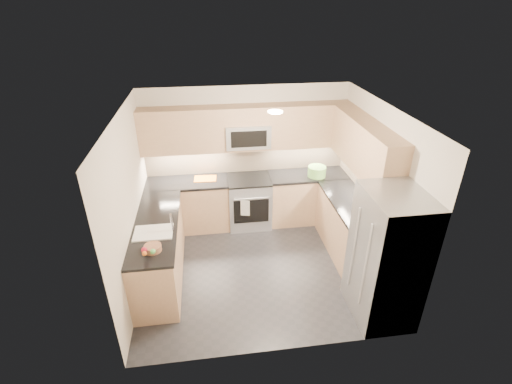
% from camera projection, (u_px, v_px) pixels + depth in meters
% --- Properties ---
extents(floor, '(3.60, 3.20, 0.00)m').
position_uv_depth(floor, '(259.00, 266.00, 5.90)').
color(floor, '#27272C').
rests_on(floor, ground).
extents(ceiling, '(3.60, 3.20, 0.02)m').
position_uv_depth(ceiling, '(260.00, 111.00, 4.73)').
color(ceiling, beige).
rests_on(ceiling, wall_back).
extents(wall_back, '(3.60, 0.02, 2.50)m').
position_uv_depth(wall_back, '(246.00, 155.00, 6.71)').
color(wall_back, beige).
rests_on(wall_back, floor).
extents(wall_front, '(3.60, 0.02, 2.50)m').
position_uv_depth(wall_front, '(282.00, 269.00, 3.91)').
color(wall_front, beige).
rests_on(wall_front, floor).
extents(wall_left, '(0.02, 3.20, 2.50)m').
position_uv_depth(wall_left, '(130.00, 206.00, 5.09)').
color(wall_left, beige).
rests_on(wall_left, floor).
extents(wall_right, '(0.02, 3.20, 2.50)m').
position_uv_depth(wall_right, '(378.00, 189.00, 5.53)').
color(wall_right, beige).
rests_on(wall_right, floor).
extents(base_cab_back_left, '(1.42, 0.60, 0.90)m').
position_uv_depth(base_cab_back_left, '(189.00, 206.00, 6.69)').
color(base_cab_back_left, tan).
rests_on(base_cab_back_left, floor).
extents(base_cab_back_right, '(1.42, 0.60, 0.90)m').
position_uv_depth(base_cab_back_right, '(306.00, 198.00, 6.96)').
color(base_cab_back_right, tan).
rests_on(base_cab_back_right, floor).
extents(base_cab_right, '(0.60, 1.70, 0.90)m').
position_uv_depth(base_cab_right, '(349.00, 230.00, 6.00)').
color(base_cab_right, tan).
rests_on(base_cab_right, floor).
extents(base_cab_peninsula, '(0.60, 2.00, 0.90)m').
position_uv_depth(base_cab_peninsula, '(159.00, 251.00, 5.50)').
color(base_cab_peninsula, tan).
rests_on(base_cab_peninsula, floor).
extents(countertop_back_left, '(1.42, 0.63, 0.04)m').
position_uv_depth(countertop_back_left, '(187.00, 182.00, 6.47)').
color(countertop_back_left, black).
rests_on(countertop_back_left, base_cab_back_left).
extents(countertop_back_right, '(1.42, 0.63, 0.04)m').
position_uv_depth(countertop_back_right, '(308.00, 175.00, 6.74)').
color(countertop_back_right, black).
rests_on(countertop_back_right, base_cab_back_right).
extents(countertop_right, '(0.63, 1.70, 0.04)m').
position_uv_depth(countertop_right, '(353.00, 205.00, 5.78)').
color(countertop_right, black).
rests_on(countertop_right, base_cab_right).
extents(countertop_peninsula, '(0.63, 2.00, 0.04)m').
position_uv_depth(countertop_peninsula, '(155.00, 224.00, 5.28)').
color(countertop_peninsula, black).
rests_on(countertop_peninsula, base_cab_peninsula).
extents(upper_cab_back, '(3.60, 0.35, 0.75)m').
position_uv_depth(upper_cab_back, '(247.00, 128.00, 6.29)').
color(upper_cab_back, tan).
rests_on(upper_cab_back, wall_back).
extents(upper_cab_right, '(0.35, 1.95, 0.75)m').
position_uv_depth(upper_cab_right, '(365.00, 147.00, 5.48)').
color(upper_cab_right, tan).
rests_on(upper_cab_right, wall_right).
extents(backsplash_back, '(3.60, 0.01, 0.51)m').
position_uv_depth(backsplash_back, '(247.00, 158.00, 6.73)').
color(backsplash_back, tan).
rests_on(backsplash_back, wall_back).
extents(backsplash_right, '(0.01, 2.30, 0.51)m').
position_uv_depth(backsplash_right, '(366.00, 179.00, 5.95)').
color(backsplash_right, tan).
rests_on(backsplash_right, wall_right).
extents(gas_range, '(0.76, 0.65, 0.91)m').
position_uv_depth(gas_range, '(249.00, 202.00, 6.80)').
color(gas_range, '#AAACB2').
rests_on(gas_range, floor).
extents(range_cooktop, '(0.76, 0.65, 0.03)m').
position_uv_depth(range_cooktop, '(249.00, 180.00, 6.59)').
color(range_cooktop, black).
rests_on(range_cooktop, gas_range).
extents(oven_door_glass, '(0.62, 0.02, 0.45)m').
position_uv_depth(oven_door_glass, '(251.00, 211.00, 6.51)').
color(oven_door_glass, black).
rests_on(oven_door_glass, gas_range).
extents(oven_handle, '(0.60, 0.02, 0.02)m').
position_uv_depth(oven_handle, '(251.00, 199.00, 6.37)').
color(oven_handle, '#B2B5BA').
rests_on(oven_handle, gas_range).
extents(microwave, '(0.76, 0.40, 0.40)m').
position_uv_depth(microwave, '(247.00, 135.00, 6.33)').
color(microwave, '#A9ADB2').
rests_on(microwave, upper_cab_back).
extents(microwave_door, '(0.60, 0.01, 0.28)m').
position_uv_depth(microwave_door, '(249.00, 139.00, 6.15)').
color(microwave_door, black).
rests_on(microwave_door, microwave).
extents(refrigerator, '(0.70, 0.90, 1.80)m').
position_uv_depth(refrigerator, '(387.00, 257.00, 4.65)').
color(refrigerator, gray).
rests_on(refrigerator, floor).
extents(fridge_handle_left, '(0.02, 0.02, 1.20)m').
position_uv_depth(fridge_handle_left, '(365.00, 266.00, 4.42)').
color(fridge_handle_left, '#B2B5BA').
rests_on(fridge_handle_left, refrigerator).
extents(fridge_handle_right, '(0.02, 0.02, 1.20)m').
position_uv_depth(fridge_handle_right, '(354.00, 248.00, 4.74)').
color(fridge_handle_right, '#B2B5BA').
rests_on(fridge_handle_right, refrigerator).
extents(sink_basin, '(0.52, 0.38, 0.16)m').
position_uv_depth(sink_basin, '(154.00, 237.00, 5.08)').
color(sink_basin, white).
rests_on(sink_basin, base_cab_peninsula).
extents(faucet, '(0.03, 0.03, 0.28)m').
position_uv_depth(faucet, '(172.00, 223.00, 5.02)').
color(faucet, silver).
rests_on(faucet, countertop_peninsula).
extents(utensil_bowl, '(0.40, 0.40, 0.18)m').
position_uv_depth(utensil_bowl, '(317.00, 171.00, 6.61)').
color(utensil_bowl, '#64A446').
rests_on(utensil_bowl, countertop_back_right).
extents(cutting_board, '(0.40, 0.29, 0.01)m').
position_uv_depth(cutting_board, '(205.00, 179.00, 6.55)').
color(cutting_board, orange).
rests_on(cutting_board, countertop_back_left).
extents(fruit_basket, '(0.28, 0.28, 0.08)m').
position_uv_depth(fruit_basket, '(153.00, 248.00, 4.69)').
color(fruit_basket, '#9A6548').
rests_on(fruit_basket, countertop_peninsula).
extents(fruit_apple, '(0.07, 0.07, 0.07)m').
position_uv_depth(fruit_apple, '(144.00, 250.00, 4.53)').
color(fruit_apple, '#AC132B').
rests_on(fruit_apple, fruit_basket).
extents(fruit_pear, '(0.07, 0.07, 0.07)m').
position_uv_depth(fruit_pear, '(153.00, 251.00, 4.50)').
color(fruit_pear, '#50B24C').
rests_on(fruit_pear, fruit_basket).
extents(dish_towel_check, '(0.15, 0.06, 0.30)m').
position_uv_depth(dish_towel_check, '(245.00, 208.00, 6.42)').
color(dish_towel_check, silver).
rests_on(dish_towel_check, oven_handle).
extents(fruit_orange, '(0.06, 0.06, 0.06)m').
position_uv_depth(fruit_orange, '(145.00, 254.00, 4.47)').
color(fruit_orange, orange).
rests_on(fruit_orange, fruit_basket).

